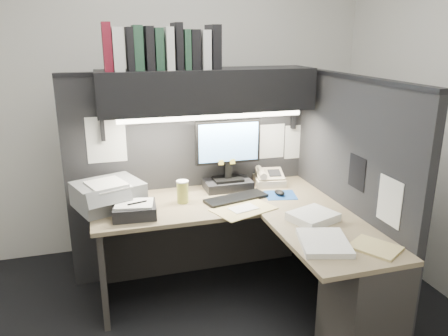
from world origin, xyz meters
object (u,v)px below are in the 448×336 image
at_px(monitor, 228,162).
at_px(coffee_cup, 183,192).
at_px(keyboard, 236,198).
at_px(notebook_stack, 135,210).
at_px(desk, 283,266).
at_px(telephone, 269,178).
at_px(overhead_shelf, 207,90).
at_px(printer, 108,194).

relative_size(monitor, coffee_cup, 3.53).
xyz_separation_m(keyboard, notebook_stack, (-0.73, -0.10, 0.03)).
bearing_deg(notebook_stack, desk, -25.05).
bearing_deg(monitor, coffee_cup, -155.12).
height_order(keyboard, telephone, telephone).
bearing_deg(keyboard, desk, -86.95).
distance_m(monitor, keyboard, 0.32).
height_order(overhead_shelf, notebook_stack, overhead_shelf).
xyz_separation_m(overhead_shelf, coffee_cup, (-0.24, -0.18, -0.69)).
xyz_separation_m(overhead_shelf, telephone, (0.51, 0.02, -0.72)).
bearing_deg(keyboard, overhead_shelf, 107.40).
distance_m(monitor, telephone, 0.39).
xyz_separation_m(overhead_shelf, notebook_stack, (-0.59, -0.34, -0.73)).
relative_size(overhead_shelf, printer, 3.61).
xyz_separation_m(keyboard, printer, (-0.89, 0.14, 0.07)).
xyz_separation_m(monitor, keyboard, (-0.01, -0.24, -0.20)).
relative_size(desk, notebook_stack, 6.10).
xyz_separation_m(monitor, printer, (-0.90, -0.10, -0.13)).
relative_size(overhead_shelf, keyboard, 3.32).
xyz_separation_m(keyboard, coffee_cup, (-0.38, 0.06, 0.07)).
xyz_separation_m(desk, telephone, (0.21, 0.78, 0.33)).
height_order(telephone, coffee_cup, coffee_cup).
bearing_deg(coffee_cup, desk, -46.86).
distance_m(telephone, notebook_stack, 1.16).
bearing_deg(coffee_cup, keyboard, -8.90).
bearing_deg(monitor, keyboard, -92.72).
distance_m(keyboard, notebook_stack, 0.74).
bearing_deg(telephone, monitor, -166.79).
relative_size(desk, monitor, 3.13).
relative_size(monitor, telephone, 2.26).
bearing_deg(desk, telephone, 74.93).
height_order(monitor, notebook_stack, monitor).
bearing_deg(printer, telephone, -14.73).
xyz_separation_m(monitor, telephone, (0.35, 0.02, -0.17)).
distance_m(desk, monitor, 0.92).
distance_m(monitor, printer, 0.92).
height_order(keyboard, coffee_cup, coffee_cup).
distance_m(overhead_shelf, monitor, 0.58).
bearing_deg(monitor, overhead_shelf, -179.07).
distance_m(coffee_cup, printer, 0.52).
distance_m(keyboard, printer, 0.90).
bearing_deg(overhead_shelf, desk, -68.21).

